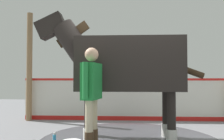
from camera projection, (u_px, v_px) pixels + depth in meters
name	position (u px, v px, depth m)	size (l,w,h in m)	color
wet_patch	(129.00, 140.00, 4.70)	(3.50, 3.50, 0.00)	#4C4C54
barrier_wall	(128.00, 101.00, 6.87)	(5.97, 0.63, 1.20)	silver
roof_post_near	(29.00, 66.00, 6.88)	(0.16, 0.16, 3.09)	olive
horse	(124.00, 66.00, 4.75)	(3.36, 1.19, 2.53)	black
handler	(92.00, 91.00, 4.00)	(0.27, 0.68, 1.72)	#47331E
bottle_shampoo	(54.00, 139.00, 4.31)	(0.06, 0.06, 0.23)	#3399CC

